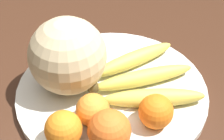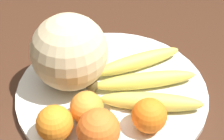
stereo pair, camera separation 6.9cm
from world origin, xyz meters
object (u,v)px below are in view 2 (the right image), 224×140
(melon, at_px, (69,52))
(orange_back_left, at_px, (98,130))
(produce_tag, at_px, (132,102))
(orange_front_right, at_px, (149,116))
(banana_bunch, at_px, (143,81))
(orange_front_left, at_px, (56,124))
(fruit_bowl, at_px, (112,92))
(orange_mid_center, at_px, (87,108))
(kitchen_table, at_px, (116,97))

(melon, distance_m, orange_back_left, 0.17)
(orange_back_left, relative_size, produce_tag, 0.82)
(melon, xyz_separation_m, orange_front_right, (-0.03, -0.18, -0.04))
(melon, relative_size, orange_front_right, 2.39)
(banana_bunch, bearing_deg, orange_front_left, -152.28)
(melon, bearing_deg, produce_tag, -88.64)
(fruit_bowl, height_order, orange_mid_center, orange_mid_center)
(kitchen_table, xyz_separation_m, produce_tag, (-0.09, -0.08, 0.10))
(banana_bunch, bearing_deg, orange_mid_center, -152.20)
(banana_bunch, relative_size, orange_front_left, 3.75)
(orange_front_left, height_order, orange_back_left, orange_back_left)
(fruit_bowl, xyz_separation_m, melon, (-0.02, 0.08, 0.08))
(kitchen_table, relative_size, banana_bunch, 6.85)
(fruit_bowl, height_order, produce_tag, produce_tag)
(melon, height_order, orange_front_right, melon)
(orange_front_right, bearing_deg, kitchen_table, 46.24)
(banana_bunch, xyz_separation_m, orange_mid_center, (-0.12, 0.05, 0.01))
(produce_tag, bearing_deg, fruit_bowl, 122.33)
(fruit_bowl, bearing_deg, banana_bunch, -57.22)
(orange_front_left, distance_m, orange_mid_center, 0.06)
(orange_mid_center, bearing_deg, orange_back_left, -128.79)
(banana_bunch, bearing_deg, melon, 161.97)
(orange_front_left, xyz_separation_m, produce_tag, (0.13, -0.08, -0.03))
(produce_tag, bearing_deg, orange_front_left, -162.97)
(orange_mid_center, distance_m, produce_tag, 0.09)
(kitchen_table, xyz_separation_m, orange_front_left, (-0.22, -0.00, 0.13))
(fruit_bowl, xyz_separation_m, orange_front_right, (-0.05, -0.10, 0.04))
(kitchen_table, height_order, banana_bunch, banana_bunch)
(fruit_bowl, bearing_deg, orange_back_left, -160.55)
(melon, bearing_deg, kitchen_table, -30.21)
(kitchen_table, distance_m, orange_mid_center, 0.21)
(banana_bunch, height_order, orange_front_left, orange_front_left)
(orange_front_right, distance_m, orange_mid_center, 0.11)
(fruit_bowl, relative_size, orange_front_right, 6.05)
(orange_mid_center, distance_m, orange_back_left, 0.06)
(kitchen_table, distance_m, fruit_bowl, 0.12)
(orange_back_left, distance_m, produce_tag, 0.12)
(fruit_bowl, distance_m, orange_back_left, 0.14)
(kitchen_table, distance_m, orange_front_right, 0.22)
(orange_mid_center, bearing_deg, banana_bunch, -23.57)
(melon, height_order, orange_mid_center, melon)
(orange_front_right, bearing_deg, melon, 79.14)
(fruit_bowl, bearing_deg, orange_front_left, 169.52)
(kitchen_table, relative_size, orange_mid_center, 27.14)
(orange_front_right, bearing_deg, orange_back_left, 141.55)
(kitchen_table, height_order, orange_mid_center, orange_mid_center)
(kitchen_table, xyz_separation_m, orange_back_left, (-0.20, -0.07, 0.14))
(produce_tag, bearing_deg, kitchen_table, 90.13)
(melon, distance_m, orange_front_right, 0.19)
(melon, relative_size, orange_mid_center, 2.46)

